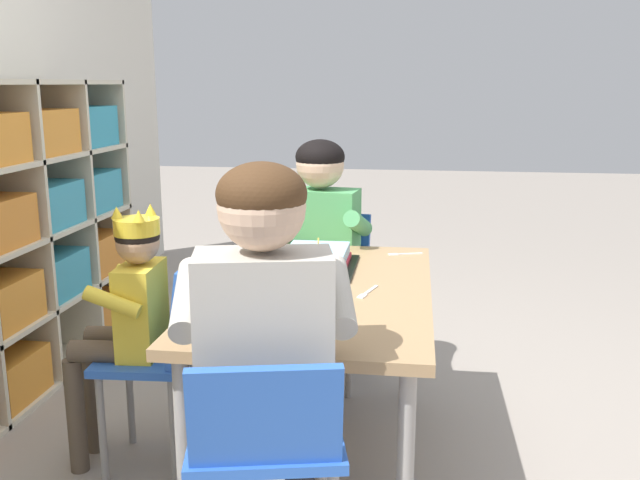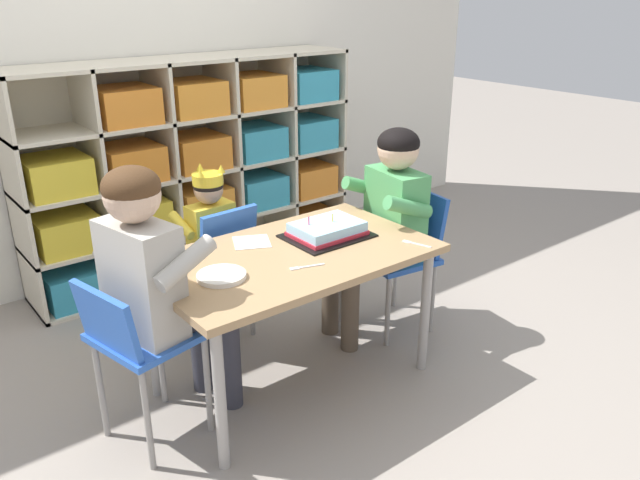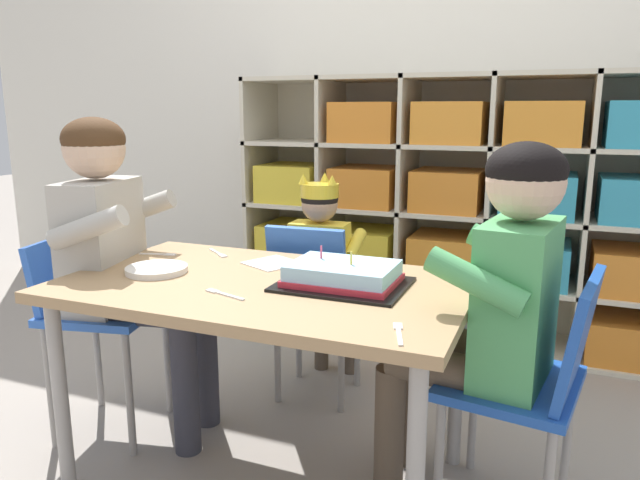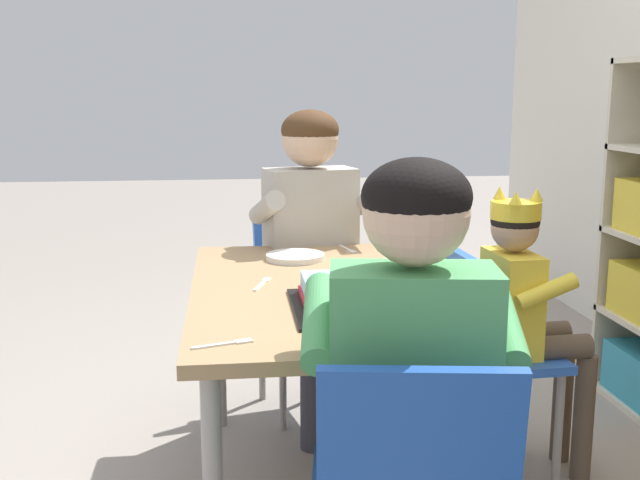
{
  "view_description": "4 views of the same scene",
  "coord_description": "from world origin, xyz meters",
  "px_view_note": "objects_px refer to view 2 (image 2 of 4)",
  "views": [
    {
      "loc": [
        -2.03,
        -0.28,
        1.21
      ],
      "look_at": [
        0.15,
        0.02,
        0.72
      ],
      "focal_mm": 39.02,
      "sensor_mm": 36.0,
      "label": 1
    },
    {
      "loc": [
        -1.34,
        -1.89,
        1.6
      ],
      "look_at": [
        0.15,
        0.01,
        0.62
      ],
      "focal_mm": 35.51,
      "sensor_mm": 36.0,
      "label": 2
    },
    {
      "loc": [
        0.75,
        -1.42,
        1.07
      ],
      "look_at": [
        0.15,
        0.05,
        0.72
      ],
      "focal_mm": 33.33,
      "sensor_mm": 36.0,
      "label": 3
    },
    {
      "loc": [
        1.97,
        -0.23,
        1.11
      ],
      "look_at": [
        0.05,
        -0.0,
        0.74
      ],
      "focal_mm": 43.19,
      "sensor_mm": 36.0,
      "label": 4
    }
  ],
  "objects_px": {
    "classroom_chair_blue": "(221,262)",
    "classroom_chair_adult_side": "(137,340)",
    "activity_table": "(292,266)",
    "fork_near_cake_tray": "(167,270)",
    "child_with_crown": "(206,230)",
    "fork_beside_plate_stack": "(415,244)",
    "guest_at_table_side": "(385,212)",
    "adult_helper_seated": "(156,272)",
    "birthday_cake_on_tray": "(327,231)",
    "paper_plate_stack": "(221,276)",
    "fork_scattered_mid_table": "(198,252)",
    "classroom_chair_guest_side": "(403,247)",
    "fork_near_child_seat": "(305,267)"
  },
  "relations": [
    {
      "from": "guest_at_table_side",
      "to": "classroom_chair_blue",
      "type": "bearing_deg",
      "value": -112.01
    },
    {
      "from": "fork_beside_plate_stack",
      "to": "classroom_chair_adult_side",
      "type": "bearing_deg",
      "value": -121.8
    },
    {
      "from": "birthday_cake_on_tray",
      "to": "activity_table",
      "type": "bearing_deg",
      "value": -168.16
    },
    {
      "from": "child_with_crown",
      "to": "activity_table",
      "type": "bearing_deg",
      "value": 92.29
    },
    {
      "from": "classroom_chair_blue",
      "to": "child_with_crown",
      "type": "distance_m",
      "value": 0.17
    },
    {
      "from": "child_with_crown",
      "to": "fork_near_cake_tray",
      "type": "bearing_deg",
      "value": 44.62
    },
    {
      "from": "birthday_cake_on_tray",
      "to": "adult_helper_seated",
      "type": "bearing_deg",
      "value": 179.3
    },
    {
      "from": "child_with_crown",
      "to": "classroom_chair_guest_side",
      "type": "bearing_deg",
      "value": 143.35
    },
    {
      "from": "guest_at_table_side",
      "to": "fork_beside_plate_stack",
      "type": "distance_m",
      "value": 0.38
    },
    {
      "from": "child_with_crown",
      "to": "adult_helper_seated",
      "type": "relative_size",
      "value": 0.81
    },
    {
      "from": "paper_plate_stack",
      "to": "fork_beside_plate_stack",
      "type": "bearing_deg",
      "value": -14.79
    },
    {
      "from": "guest_at_table_side",
      "to": "fork_near_cake_tray",
      "type": "distance_m",
      "value": 1.08
    },
    {
      "from": "birthday_cake_on_tray",
      "to": "fork_beside_plate_stack",
      "type": "xyz_separation_m",
      "value": [
        0.23,
        -0.29,
        -0.03
      ]
    },
    {
      "from": "classroom_chair_guest_side",
      "to": "fork_near_cake_tray",
      "type": "bearing_deg",
      "value": -84.8
    },
    {
      "from": "activity_table",
      "to": "fork_near_cake_tray",
      "type": "height_order",
      "value": "fork_near_cake_tray"
    },
    {
      "from": "activity_table",
      "to": "birthday_cake_on_tray",
      "type": "xyz_separation_m",
      "value": [
        0.22,
        0.05,
        0.09
      ]
    },
    {
      "from": "birthday_cake_on_tray",
      "to": "fork_scattered_mid_table",
      "type": "xyz_separation_m",
      "value": [
        -0.51,
        0.19,
        -0.03
      ]
    },
    {
      "from": "adult_helper_seated",
      "to": "guest_at_table_side",
      "type": "distance_m",
      "value": 1.16
    },
    {
      "from": "classroom_chair_blue",
      "to": "classroom_chair_adult_side",
      "type": "height_order",
      "value": "classroom_chair_blue"
    },
    {
      "from": "guest_at_table_side",
      "to": "adult_helper_seated",
      "type": "bearing_deg",
      "value": -79.33
    },
    {
      "from": "activity_table",
      "to": "fork_beside_plate_stack",
      "type": "distance_m",
      "value": 0.52
    },
    {
      "from": "paper_plate_stack",
      "to": "guest_at_table_side",
      "type": "bearing_deg",
      "value": 8.1
    },
    {
      "from": "adult_helper_seated",
      "to": "fork_near_cake_tray",
      "type": "height_order",
      "value": "adult_helper_seated"
    },
    {
      "from": "child_with_crown",
      "to": "classroom_chair_guest_side",
      "type": "xyz_separation_m",
      "value": [
        0.79,
        -0.52,
        -0.12
      ]
    },
    {
      "from": "classroom_chair_adult_side",
      "to": "guest_at_table_side",
      "type": "distance_m",
      "value": 1.28
    },
    {
      "from": "child_with_crown",
      "to": "paper_plate_stack",
      "type": "relative_size",
      "value": 4.7
    },
    {
      "from": "activity_table",
      "to": "child_with_crown",
      "type": "xyz_separation_m",
      "value": [
        -0.06,
        0.6,
        -0.01
      ]
    },
    {
      "from": "classroom_chair_guest_side",
      "to": "paper_plate_stack",
      "type": "height_order",
      "value": "classroom_chair_guest_side"
    },
    {
      "from": "classroom_chair_adult_side",
      "to": "fork_near_cake_tray",
      "type": "distance_m",
      "value": 0.28
    },
    {
      "from": "classroom_chair_blue",
      "to": "paper_plate_stack",
      "type": "xyz_separation_m",
      "value": [
        -0.28,
        -0.53,
        0.21
      ]
    },
    {
      "from": "child_with_crown",
      "to": "guest_at_table_side",
      "type": "bearing_deg",
      "value": 139.99
    },
    {
      "from": "guest_at_table_side",
      "to": "fork_beside_plate_stack",
      "type": "relative_size",
      "value": 7.91
    },
    {
      "from": "classroom_chair_guest_side",
      "to": "classroom_chair_adult_side",
      "type": "bearing_deg",
      "value": -79.43
    },
    {
      "from": "activity_table",
      "to": "child_with_crown",
      "type": "bearing_deg",
      "value": 95.72
    },
    {
      "from": "paper_plate_stack",
      "to": "fork_scattered_mid_table",
      "type": "bearing_deg",
      "value": 80.19
    },
    {
      "from": "child_with_crown",
      "to": "classroom_chair_guest_side",
      "type": "distance_m",
      "value": 0.95
    },
    {
      "from": "activity_table",
      "to": "paper_plate_stack",
      "type": "distance_m",
      "value": 0.35
    },
    {
      "from": "fork_near_child_seat",
      "to": "paper_plate_stack",
      "type": "bearing_deg",
      "value": 176.59
    },
    {
      "from": "activity_table",
      "to": "adult_helper_seated",
      "type": "relative_size",
      "value": 1.07
    },
    {
      "from": "classroom_chair_adult_side",
      "to": "fork_near_cake_tray",
      "type": "xyz_separation_m",
      "value": [
        0.19,
        0.12,
        0.18
      ]
    },
    {
      "from": "fork_near_child_seat",
      "to": "classroom_chair_adult_side",
      "type": "bearing_deg",
      "value": -178.63
    },
    {
      "from": "classroom_chair_adult_side",
      "to": "birthday_cake_on_tray",
      "type": "relative_size",
      "value": 1.93
    },
    {
      "from": "birthday_cake_on_tray",
      "to": "fork_near_cake_tray",
      "type": "xyz_separation_m",
      "value": [
        -0.68,
        0.11,
        -0.03
      ]
    },
    {
      "from": "paper_plate_stack",
      "to": "fork_scattered_mid_table",
      "type": "relative_size",
      "value": 1.58
    },
    {
      "from": "child_with_crown",
      "to": "fork_beside_plate_stack",
      "type": "relative_size",
      "value": 6.72
    },
    {
      "from": "fork_near_child_seat",
      "to": "fork_beside_plate_stack",
      "type": "distance_m",
      "value": 0.5
    },
    {
      "from": "child_with_crown",
      "to": "fork_near_cake_tray",
      "type": "height_order",
      "value": "child_with_crown"
    },
    {
      "from": "activity_table",
      "to": "classroom_chair_blue",
      "type": "height_order",
      "value": "classroom_chair_blue"
    },
    {
      "from": "classroom_chair_adult_side",
      "to": "fork_scattered_mid_table",
      "type": "distance_m",
      "value": 0.45
    },
    {
      "from": "adult_helper_seated",
      "to": "fork_scattered_mid_table",
      "type": "bearing_deg",
      "value": -67.15
    }
  ]
}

